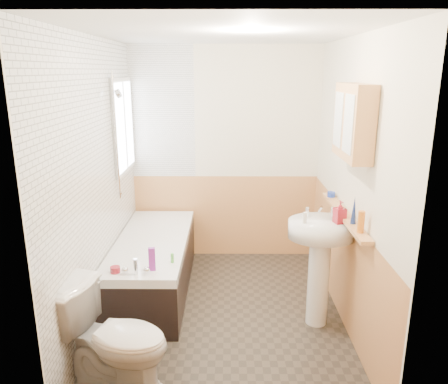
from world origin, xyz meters
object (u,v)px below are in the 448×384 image
Objects in this scene: toilet at (115,339)px; pine_shelf at (344,215)px; sink at (320,251)px; medicine_cabinet at (353,122)px; bathtub at (153,264)px.

toilet is 0.61× the size of pine_shelf.
sink is 1.71× the size of medicine_cabinet.
toilet is 1.24× the size of medicine_cabinet.
sink is at bearing -20.44° from bathtub.
sink reaches higher than bathtub.
pine_shelf is (1.80, 0.91, 0.62)m from toilet.
bathtub is 1.37× the size of pine_shelf.
medicine_cabinet is (1.74, -0.68, 1.53)m from bathtub.
sink is at bearing 152.27° from medicine_cabinet.
toilet is at bearing -156.58° from medicine_cabinet.
pine_shelf is at bearing 14.47° from sink.
pine_shelf is at bearing -46.09° from toilet.
bathtub is 2.41m from medicine_cabinet.
sink is 0.38m from pine_shelf.
pine_shelf is at bearing 79.18° from medicine_cabinet.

